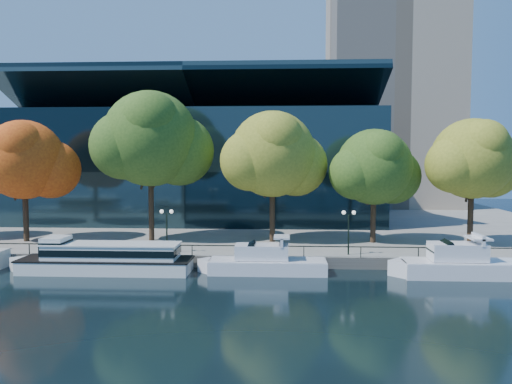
# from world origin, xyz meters

# --- Properties ---
(ground) EXTENTS (160.00, 160.00, 0.00)m
(ground) POSITION_xyz_m (0.00, 0.00, 0.00)
(ground) COLOR black
(ground) RESTS_ON ground
(promenade) EXTENTS (90.00, 67.08, 1.00)m
(promenade) POSITION_xyz_m (0.00, 36.38, 0.50)
(promenade) COLOR slate
(promenade) RESTS_ON ground
(railing) EXTENTS (88.20, 0.08, 0.99)m
(railing) POSITION_xyz_m (0.00, 3.25, 1.94)
(railing) COLOR black
(railing) RESTS_ON promenade
(convention_building) EXTENTS (50.00, 24.57, 21.43)m
(convention_building) POSITION_xyz_m (-4.00, 31.79, 8.51)
(convention_building) COLOR black
(convention_building) RESTS_ON ground
(office_tower) EXTENTS (22.50, 22.50, 65.90)m
(office_tower) POSITION_xyz_m (28.00, 55.00, 33.02)
(office_tower) COLOR tan
(office_tower) RESTS_ON ground
(tour_boat) EXTENTS (16.03, 3.57, 3.04)m
(tour_boat) POSITION_xyz_m (-7.33, 0.70, 1.29)
(tour_boat) COLOR silver
(tour_boat) RESTS_ON ground
(cruiser_near) EXTENTS (11.00, 2.83, 3.19)m
(cruiser_near) POSITION_xyz_m (6.41, 1.13, 0.99)
(cruiser_near) COLOR silver
(cruiser_near) RESTS_ON ground
(cruiser_far) EXTENTS (10.94, 3.03, 3.57)m
(cruiser_far) POSITION_xyz_m (22.45, 0.62, 1.13)
(cruiser_far) COLOR silver
(cruiser_far) RESTS_ON ground
(tree_1) EXTENTS (10.33, 8.47, 12.71)m
(tree_1) POSITION_xyz_m (-18.69, 10.05, 9.40)
(tree_1) COLOR black
(tree_1) RESTS_ON promenade
(tree_2) EXTENTS (12.55, 10.29, 15.80)m
(tree_2) POSITION_xyz_m (-5.61, 11.26, 11.56)
(tree_2) COLOR black
(tree_2) RESTS_ON promenade
(tree_3) EXTENTS (11.21, 9.20, 13.65)m
(tree_3) POSITION_xyz_m (7.21, 11.27, 9.97)
(tree_3) COLOR black
(tree_3) RESTS_ON promenade
(tree_4) EXTENTS (9.77, 8.01, 11.74)m
(tree_4) POSITION_xyz_m (17.65, 11.23, 8.67)
(tree_4) COLOR black
(tree_4) RESTS_ON promenade
(tree_5) EXTENTS (10.00, 8.20, 12.69)m
(tree_5) POSITION_xyz_m (27.08, 10.01, 9.52)
(tree_5) COLOR black
(tree_5) RESTS_ON promenade
(lamp_1) EXTENTS (1.26, 0.36, 4.03)m
(lamp_1) POSITION_xyz_m (-2.57, 4.50, 3.98)
(lamp_1) COLOR black
(lamp_1) RESTS_ON promenade
(lamp_2) EXTENTS (1.26, 0.36, 4.03)m
(lamp_2) POSITION_xyz_m (14.07, 4.50, 3.98)
(lamp_2) COLOR black
(lamp_2) RESTS_ON promenade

